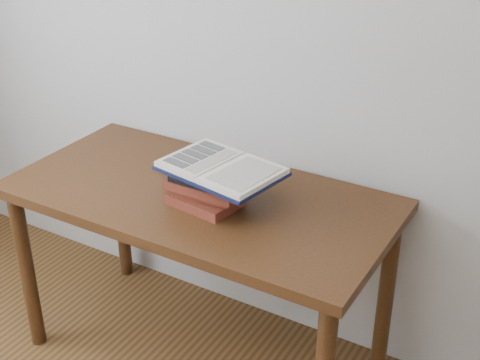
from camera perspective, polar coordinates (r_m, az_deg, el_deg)
The scene contains 3 objects.
desk at distance 2.46m, azimuth -3.44°, elevation -3.11°, with size 1.40×0.70×0.75m.
book_stack at distance 2.31m, azimuth -2.87°, elevation -0.69°, with size 0.27×0.20×0.13m.
open_book at distance 2.26m, azimuth -1.60°, elevation 0.99°, with size 0.44×0.34×0.03m.
Camera 1 is at (1.14, -0.37, 1.90)m, focal length 50.00 mm.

